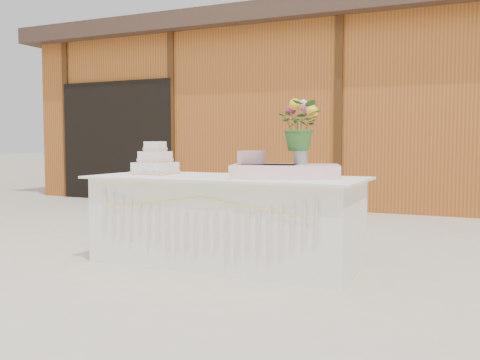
# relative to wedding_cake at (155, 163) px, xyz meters

# --- Properties ---
(ground) EXTENTS (80.00, 80.00, 0.00)m
(ground) POSITION_rel_wedding_cake_xyz_m (0.74, -0.02, -0.87)
(ground) COLOR beige
(ground) RESTS_ON ground
(barn) EXTENTS (12.60, 4.60, 3.30)m
(barn) POSITION_rel_wedding_cake_xyz_m (0.73, 5.98, 0.80)
(barn) COLOR #A25B22
(barn) RESTS_ON ground
(cake_table) EXTENTS (2.40, 1.00, 0.77)m
(cake_table) POSITION_rel_wedding_cake_xyz_m (0.74, -0.02, -0.49)
(cake_table) COLOR white
(cake_table) RESTS_ON ground
(wedding_cake) EXTENTS (0.34, 0.34, 0.31)m
(wedding_cake) POSITION_rel_wedding_cake_xyz_m (0.00, 0.00, 0.00)
(wedding_cake) COLOR white
(wedding_cake) RESTS_ON cake_table
(pink_cake_stand) EXTENTS (0.31, 0.31, 0.22)m
(pink_cake_stand) POSITION_rel_wedding_cake_xyz_m (0.95, 0.04, 0.02)
(pink_cake_stand) COLOR silver
(pink_cake_stand) RESTS_ON cake_table
(satin_runner) EXTENTS (1.00, 0.76, 0.11)m
(satin_runner) POSITION_rel_wedding_cake_xyz_m (1.27, 0.02, -0.05)
(satin_runner) COLOR #FBD4C9
(satin_runner) RESTS_ON cake_table
(flower_vase) EXTENTS (0.12, 0.12, 0.16)m
(flower_vase) POSITION_rel_wedding_cake_xyz_m (1.38, 0.09, 0.09)
(flower_vase) COLOR #B2B2B7
(flower_vase) RESTS_ON satin_runner
(bouquet) EXTENTS (0.39, 0.34, 0.42)m
(bouquet) POSITION_rel_wedding_cake_xyz_m (1.38, 0.09, 0.38)
(bouquet) COLOR #2F6227
(bouquet) RESTS_ON flower_vase
(loose_flowers) EXTENTS (0.25, 0.36, 0.02)m
(loose_flowers) POSITION_rel_wedding_cake_xyz_m (-0.22, 0.04, -0.09)
(loose_flowers) COLOR pink
(loose_flowers) RESTS_ON cake_table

